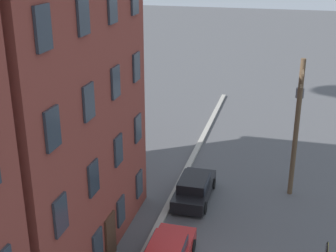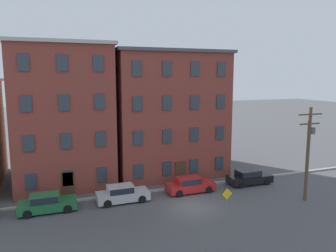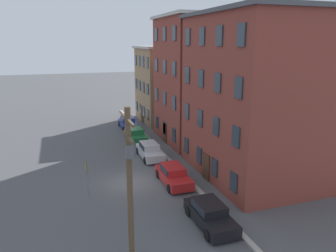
% 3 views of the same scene
% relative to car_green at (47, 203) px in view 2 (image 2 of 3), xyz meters
% --- Properties ---
extents(ground_plane, '(200.00, 200.00, 0.00)m').
position_rel_car_green_xyz_m(ground_plane, '(11.17, -3.06, -0.75)').
color(ground_plane, '#4C4C4F').
extents(kerb_strip, '(56.00, 0.36, 0.16)m').
position_rel_car_green_xyz_m(kerb_strip, '(11.17, 1.44, -0.67)').
color(kerb_strip, '#9E998E').
rests_on(kerb_strip, ground_plane).
extents(apartment_midblock, '(9.49, 11.27, 13.66)m').
position_rel_car_green_xyz_m(apartment_midblock, '(1.80, 8.32, 6.09)').
color(apartment_midblock, brown).
rests_on(apartment_midblock, ground_plane).
extents(apartment_far, '(12.04, 12.07, 13.19)m').
position_rel_car_green_xyz_m(apartment_far, '(12.58, 8.72, 5.86)').
color(apartment_far, brown).
rests_on(apartment_far, ground_plane).
extents(car_green, '(4.40, 1.92, 1.43)m').
position_rel_car_green_xyz_m(car_green, '(0.00, 0.00, 0.00)').
color(car_green, '#1E6638').
rests_on(car_green, ground_plane).
extents(car_silver, '(4.40, 1.92, 1.43)m').
position_rel_car_green_xyz_m(car_silver, '(6.01, -0.02, 0.00)').
color(car_silver, '#B7B7BC').
rests_on(car_silver, ground_plane).
extents(car_red, '(4.40, 1.92, 1.43)m').
position_rel_car_green_xyz_m(car_red, '(12.37, 0.15, 0.00)').
color(car_red, '#B21E1E').
rests_on(car_red, ground_plane).
extents(car_black, '(4.40, 1.92, 1.43)m').
position_rel_car_green_xyz_m(car_black, '(18.81, 0.23, 0.00)').
color(car_black, black).
rests_on(car_black, ground_plane).
extents(caution_sign, '(0.97, 0.08, 2.62)m').
position_rel_car_green_xyz_m(caution_sign, '(12.37, -6.47, 1.01)').
color(caution_sign, slate).
rests_on(caution_sign, ground_plane).
extents(utility_pole, '(2.40, 0.44, 8.06)m').
position_rel_car_green_xyz_m(utility_pole, '(20.96, -5.08, 3.79)').
color(utility_pole, brown).
rests_on(utility_pole, ground_plane).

